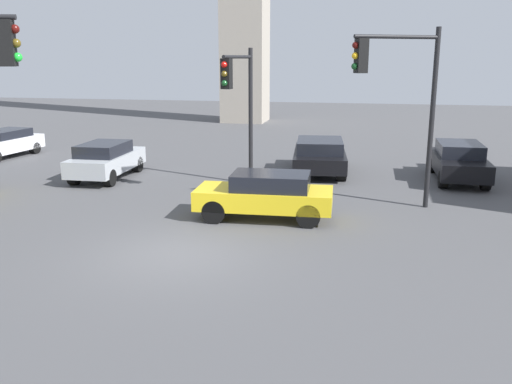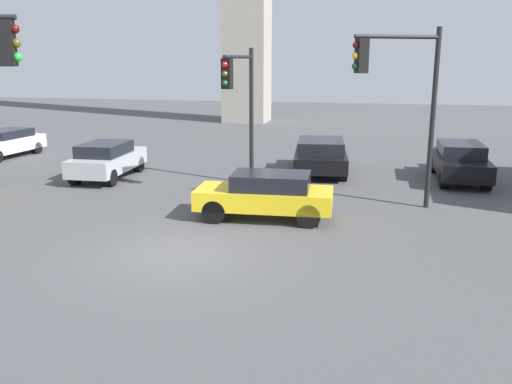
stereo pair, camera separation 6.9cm
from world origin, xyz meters
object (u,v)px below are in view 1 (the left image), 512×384
traffic_light_0 (239,93)px  car_1 (459,161)px  car_0 (106,159)px  car_5 (320,155)px  traffic_light_2 (399,85)px  car_4 (4,143)px  car_3 (266,195)px

traffic_light_0 → car_1: 9.25m
car_0 → car_1: (13.91, 2.49, 0.01)m
car_1 → car_5: 5.58m
traffic_light_2 → car_4: traffic_light_2 is taller
traffic_light_2 → car_0: (-11.19, 2.54, -3.20)m
car_0 → car_5: car_0 is taller
car_5 → traffic_light_0: bearing=139.7°
car_1 → traffic_light_0: bearing=-67.7°
traffic_light_0 → traffic_light_2: traffic_light_2 is taller
car_4 → car_0: bearing=70.2°
car_3 → car_5: car_5 is taller
car_0 → car_1: car_1 is taller
traffic_light_0 → car_0: (-5.76, 0.88, -2.79)m
traffic_light_0 → car_3: bearing=33.2°
car_4 → traffic_light_0: bearing=77.3°
car_1 → car_3: car_1 is taller
car_0 → traffic_light_2: bearing=-104.6°
car_4 → car_3: bearing=67.8°
car_4 → car_5: bearing=93.7°
traffic_light_2 → car_1: size_ratio=1.32×
traffic_light_0 → car_4: (-12.92, 4.32, -2.86)m
car_0 → car_3: car_0 is taller
car_3 → traffic_light_0: bearing=-67.4°
car_3 → car_4: 16.48m
car_1 → car_4: (-21.07, 0.95, -0.07)m
traffic_light_0 → car_3: 4.73m
traffic_light_0 → car_3: size_ratio=1.23×
traffic_light_2 → car_5: 6.90m
traffic_light_0 → traffic_light_2: bearing=80.8°
traffic_light_2 → car_3: (-3.80, -1.78, -3.22)m
traffic_light_0 → traffic_light_2: (5.43, -1.66, 0.41)m
car_1 → car_4: car_1 is taller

